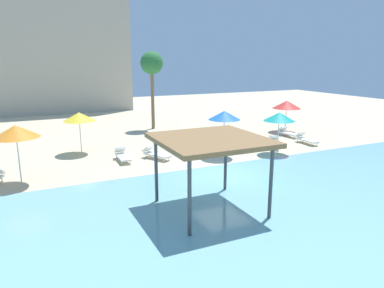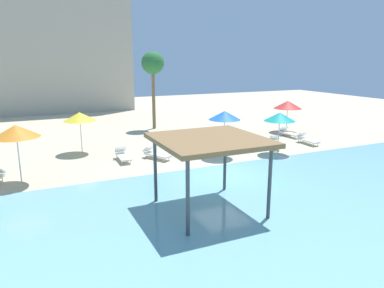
{
  "view_description": "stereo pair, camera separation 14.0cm",
  "coord_description": "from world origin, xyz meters",
  "views": [
    {
      "loc": [
        -8.88,
        -15.35,
        5.87
      ],
      "look_at": [
        -0.79,
        2.0,
        1.3
      ],
      "focal_mm": 33.25,
      "sensor_mm": 36.0,
      "label": 1
    },
    {
      "loc": [
        -8.75,
        -15.4,
        5.87
      ],
      "look_at": [
        -0.79,
        2.0,
        1.3
      ],
      "focal_mm": 33.25,
      "sensor_mm": 36.0,
      "label": 2
    }
  ],
  "objects": [
    {
      "name": "beach_umbrella_red_4",
      "position": [
        10.48,
        7.74,
        2.25
      ],
      "size": [
        2.29,
        2.29,
        2.57
      ],
      "color": "silver",
      "rests_on": "ground"
    },
    {
      "name": "hotel_block_0",
      "position": [
        -6.68,
        30.82,
        7.54
      ],
      "size": [
        18.48,
        10.31,
        15.08
      ],
      "primitive_type": "cube",
      "color": "#B2A893",
      "rests_on": "ground"
    },
    {
      "name": "lounge_chair_3",
      "position": [
        8.97,
        3.67,
        0.33
      ],
      "size": [
        0.65,
        1.91,
        0.74
      ],
      "rotation": [
        0.0,
        0.0,
        -1.6
      ],
      "color": "white",
      "rests_on": "ground"
    },
    {
      "name": "lounge_chair_2",
      "position": [
        3.13,
        6.6,
        0.33
      ],
      "size": [
        1.51,
        1.93,
        0.74
      ],
      "rotation": [
        0.0,
        0.0,
        -1.01
      ],
      "color": "white",
      "rests_on": "ground"
    },
    {
      "name": "shade_pavilion",
      "position": [
        -2.64,
        -3.65,
        2.76
      ],
      "size": [
        4.01,
        4.01,
        2.96
      ],
      "color": "#42474C",
      "rests_on": "ground"
    },
    {
      "name": "lounge_chair_0",
      "position": [
        6.18,
        3.7,
        0.33
      ],
      "size": [
        1.55,
        1.91,
        0.74
      ],
      "rotation": [
        0.0,
        0.0,
        -2.16
      ],
      "color": "white",
      "rests_on": "ground"
    },
    {
      "name": "lagoon_water",
      "position": [
        0.0,
        -5.25,
        0.02
      ],
      "size": [
        44.0,
        13.5,
        0.04
      ],
      "primitive_type": "cube",
      "color": "#7AB7C1",
      "rests_on": "ground"
    },
    {
      "name": "lounge_chair_1",
      "position": [
        9.35,
        6.08,
        0.33
      ],
      "size": [
        0.75,
        1.94,
        0.74
      ],
      "rotation": [
        0.0,
        0.0,
        -1.49
      ],
      "color": "white",
      "rests_on": "ground"
    },
    {
      "name": "palm_tree_1",
      "position": [
        0.92,
        13.64,
        5.41
      ],
      "size": [
        1.9,
        1.9,
        6.53
      ],
      "color": "brown",
      "rests_on": "ground"
    },
    {
      "name": "lounge_chair_5",
      "position": [
        -4.03,
        4.83,
        0.33
      ],
      "size": [
        0.64,
        1.91,
        0.74
      ],
      "rotation": [
        0.0,
        0.0,
        -1.59
      ],
      "color": "white",
      "rests_on": "ground"
    },
    {
      "name": "beach_umbrella_blue_3",
      "position": [
        1.93,
        3.19,
        2.56
      ],
      "size": [
        1.94,
        1.94,
        2.83
      ],
      "color": "silver",
      "rests_on": "ground"
    },
    {
      "name": "ground_plane",
      "position": [
        0.0,
        0.0,
        0.0
      ],
      "size": [
        80.0,
        80.0,
        0.0
      ],
      "primitive_type": "plane",
      "color": "beige"
    },
    {
      "name": "beach_umbrella_yellow_0",
      "position": [
        -5.97,
        7.7,
        2.35
      ],
      "size": [
        2.0,
        2.0,
        2.63
      ],
      "color": "silver",
      "rests_on": "ground"
    },
    {
      "name": "beach_umbrella_teal_5",
      "position": [
        5.4,
        2.32,
        2.36
      ],
      "size": [
        1.96,
        1.96,
        2.64
      ],
      "color": "silver",
      "rests_on": "ground"
    },
    {
      "name": "lounge_chair_6",
      "position": [
        -2.13,
        4.41,
        0.33
      ],
      "size": [
        1.4,
        1.96,
        0.74
      ],
      "rotation": [
        0.0,
        0.0,
        -1.1
      ],
      "color": "white",
      "rests_on": "ground"
    },
    {
      "name": "beach_umbrella_orange_2",
      "position": [
        -9.48,
        2.9,
        2.58
      ],
      "size": [
        2.15,
        2.15,
        2.88
      ],
      "color": "silver",
      "rests_on": "ground"
    }
  ]
}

